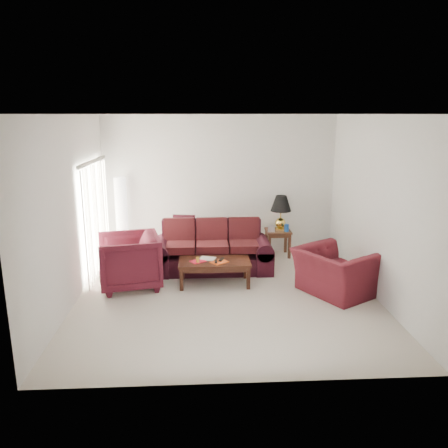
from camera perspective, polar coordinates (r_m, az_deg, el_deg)
The scene contains 19 objects.
floor at distance 7.54m, azimuth 0.36°, elevation -9.35°, with size 5.00×5.00×0.00m, color beige.
blinds at distance 8.65m, azimuth -16.38°, elevation 0.70°, with size 0.10×2.00×2.16m, color silver.
sofa at distance 8.57m, azimuth -1.57°, elevation -3.04°, with size 2.33×1.00×0.95m, color black, non-canonical shape.
throw_pillow at distance 9.16m, azimuth -5.26°, elevation -0.19°, with size 0.45×0.13×0.45m, color black.
end_table at distance 9.60m, azimuth 7.02°, elevation -2.44°, with size 0.53×0.53×0.58m, color #472218, non-canonical shape.
table_lamp at distance 9.49m, azimuth 7.42°, elevation 1.48°, with size 0.44×0.44×0.74m, color gold, non-canonical shape.
clock at distance 9.34m, azimuth 6.22°, elevation -0.59°, with size 0.14×0.05×0.14m, color silver.
blue_canister at distance 9.41m, azimuth 8.17°, elevation -0.50°, with size 0.10×0.10×0.16m, color #1B55B4.
picture_frame at distance 9.62m, azimuth 6.22°, elevation -0.15°, with size 0.12×0.02×0.15m, color silver.
floor_lamp at distance 9.49m, azimuth -13.21°, elevation 0.80°, with size 0.29×0.29×1.76m, color silver, non-canonical shape.
armchair_left at distance 7.93m, azimuth -12.28°, elevation -4.76°, with size 1.03×1.06×0.96m, color #3D0E18.
armchair_right at distance 7.73m, azimuth 14.27°, elevation -6.09°, with size 1.20×1.05×0.78m, color #491019.
coffee_table at distance 7.95m, azimuth -1.24°, elevation -6.33°, with size 1.28×0.64×0.45m, color black, non-canonical shape.
magazine_red at distance 7.83m, azimuth -3.43°, elevation -4.88°, with size 0.25×0.19×0.01m, color red.
magazine_white at distance 7.97m, azimuth -2.17°, elevation -4.53°, with size 0.28×0.21×0.02m, color beige.
magazine_orange at distance 7.78m, azimuth -0.60°, elevation -4.99°, with size 0.28×0.21×0.02m, color #D24F18.
remote_a at distance 7.74m, azimuth -1.06°, elevation -4.93°, with size 0.04×0.15×0.02m, color black.
remote_b at distance 7.85m, azimuth -0.34°, elevation -4.64°, with size 0.05×0.19×0.02m, color black.
yellow_glass at distance 7.75m, azimuth -3.46°, elevation -4.73°, with size 0.06×0.06×0.11m, color gold.
Camera 1 is at (-0.43, -6.90, 2.99)m, focal length 35.00 mm.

